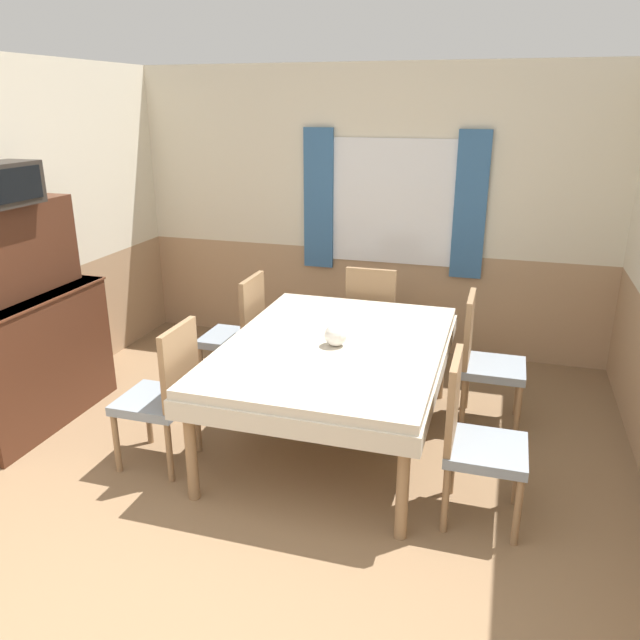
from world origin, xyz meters
name	(u,v)px	position (x,y,z in m)	size (l,w,h in m)	color
wall_back	(370,212)	(0.01, 4.03, 1.31)	(4.83, 0.10, 2.60)	silver
wall_left	(8,243)	(-2.24, 2.00, 1.30)	(0.05, 4.41, 2.60)	silver
dining_table	(335,356)	(0.21, 2.13, 0.65)	(1.45, 1.99, 0.74)	beige
chair_left_far	(239,330)	(-0.76, 2.72, 0.52)	(0.44, 0.44, 0.98)	#93704C
chair_right_far	(484,357)	(1.17, 2.72, 0.52)	(0.44, 0.44, 0.98)	#93704C
chair_left_near	(164,392)	(-0.76, 1.54, 0.52)	(0.44, 0.44, 0.98)	#93704C
chair_head_window	(373,317)	(0.21, 3.37, 0.52)	(0.44, 0.44, 0.98)	#93704C
chair_right_near	(474,436)	(1.17, 1.54, 0.52)	(0.44, 0.44, 0.98)	#93704C
sideboard	(27,335)	(-1.99, 1.78, 0.69)	(0.46, 1.28, 1.62)	#4C2819
tv	(1,184)	(-1.96, 1.74, 1.76)	(0.29, 0.50, 0.28)	#2D2823
vase	(336,335)	(0.23, 2.08, 0.82)	(0.15, 0.15, 0.15)	silver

